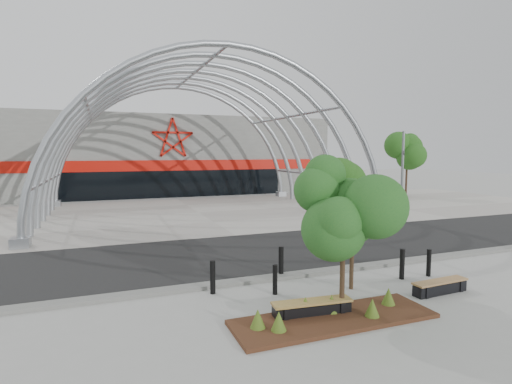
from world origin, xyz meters
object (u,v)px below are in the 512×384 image
street_tree_0 (344,201)px  bollard_2 (275,279)px  street_tree_1 (353,200)px  bench_0 (312,309)px  signal_pole (402,175)px  bench_1 (440,287)px

street_tree_0 → bollard_2: size_ratio=4.59×
street_tree_1 → bench_0: (-2.27, -1.50, -2.64)m
signal_pole → bench_0: 16.64m
bench_0 → bollard_2: bollard_2 is taller
street_tree_0 → street_tree_1: 2.13m
bench_1 → bollard_2: bollard_2 is taller
signal_pole → bench_0: (-12.36, -10.81, -2.74)m
street_tree_0 → bollard_2: street_tree_0 is taller
signal_pole → street_tree_1: signal_pole is taller
signal_pole → bench_1: signal_pole is taller
street_tree_1 → signal_pole: bearing=42.7°
street_tree_1 → bench_0: 3.79m
signal_pole → street_tree_0: size_ratio=1.32×
bench_0 → bench_1: bench_0 is taller
bollard_2 → signal_pole: bearing=35.2°
signal_pole → street_tree_1: 13.73m
street_tree_0 → bench_0: bearing=174.0°
bench_1 → bollard_2: 5.15m
street_tree_0 → bollard_2: (-1.08, 2.03, -2.62)m
street_tree_1 → street_tree_0: bearing=-131.4°
street_tree_0 → bench_0: size_ratio=1.94×
signal_pole → bollard_2: bearing=-144.8°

